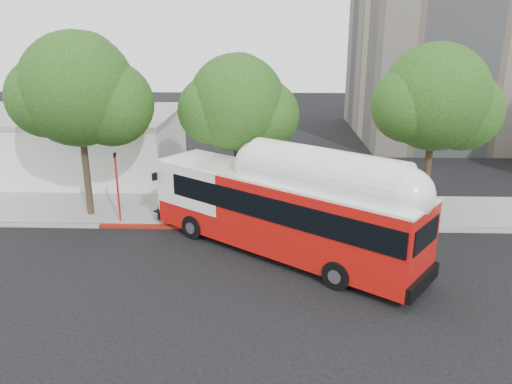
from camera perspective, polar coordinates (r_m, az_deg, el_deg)
ground at (r=21.98m, az=-0.48°, el=-8.17°), size 120.00×120.00×0.00m
sidewalk at (r=27.92m, az=0.05°, el=-2.07°), size 60.00×5.00×0.15m
curb_strip at (r=25.50m, az=-0.13°, el=-4.11°), size 60.00×0.30×0.15m
red_curb_segment at (r=25.77m, az=-6.83°, el=-3.99°), size 10.00×0.32×0.16m
street_tree_left at (r=27.08m, az=-18.69°, el=10.59°), size 6.67×5.80×9.74m
street_tree_mid at (r=26.05m, az=-1.31°, el=9.71°), size 5.75×5.00×8.62m
street_tree_right at (r=27.17m, az=20.63°, el=9.66°), size 6.21×5.40×9.18m
low_commercial_bldg at (r=37.56m, az=-21.55°, el=5.28°), size 16.20×10.20×4.25m
transit_bus at (r=22.20m, az=3.01°, el=-2.44°), size 12.73×10.34×4.16m
signal_pole at (r=26.55m, az=-15.53°, el=0.44°), size 0.11×0.36×3.82m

